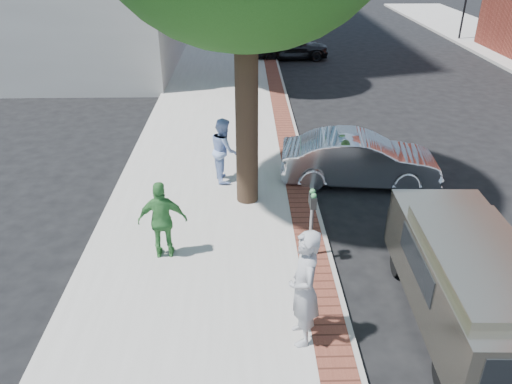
{
  "coord_description": "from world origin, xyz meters",
  "views": [
    {
      "loc": [
        -0.67,
        -8.85,
        6.02
      ],
      "look_at": [
        -0.43,
        0.28,
        1.2
      ],
      "focal_mm": 35.0,
      "sensor_mm": 36.0,
      "label": 1
    }
  ],
  "objects_px": {
    "person_officer": "(224,150)",
    "sedan_silver": "(359,159)",
    "person_green": "(163,220)",
    "person_gray": "(304,288)",
    "van": "(465,276)",
    "bg_car": "(290,46)",
    "parking_meter": "(312,210)"
  },
  "relations": [
    {
      "from": "van",
      "to": "person_gray",
      "type": "bearing_deg",
      "value": -166.18
    },
    {
      "from": "person_officer",
      "to": "sedan_silver",
      "type": "xyz_separation_m",
      "value": [
        3.55,
        0.02,
        -0.32
      ]
    },
    {
      "from": "person_gray",
      "to": "sedan_silver",
      "type": "distance_m",
      "value": 6.27
    },
    {
      "from": "person_officer",
      "to": "van",
      "type": "bearing_deg",
      "value": -153.52
    },
    {
      "from": "bg_car",
      "to": "person_gray",
      "type": "bearing_deg",
      "value": 171.21
    },
    {
      "from": "person_gray",
      "to": "person_officer",
      "type": "distance_m",
      "value": 6.02
    },
    {
      "from": "person_gray",
      "to": "person_green",
      "type": "bearing_deg",
      "value": -138.86
    },
    {
      "from": "sedan_silver",
      "to": "van",
      "type": "relative_size",
      "value": 0.91
    },
    {
      "from": "parking_meter",
      "to": "bg_car",
      "type": "relative_size",
      "value": 0.37
    },
    {
      "from": "person_gray",
      "to": "person_officer",
      "type": "xyz_separation_m",
      "value": [
        -1.41,
        5.85,
        -0.16
      ]
    },
    {
      "from": "parking_meter",
      "to": "bg_car",
      "type": "bearing_deg",
      "value": 86.38
    },
    {
      "from": "parking_meter",
      "to": "sedan_silver",
      "type": "xyz_separation_m",
      "value": [
        1.72,
        3.57,
        -0.53
      ]
    },
    {
      "from": "parking_meter",
      "to": "person_officer",
      "type": "bearing_deg",
      "value": 117.24
    },
    {
      "from": "parking_meter",
      "to": "sedan_silver",
      "type": "distance_m",
      "value": 4.0
    },
    {
      "from": "person_officer",
      "to": "person_green",
      "type": "distance_m",
      "value": 3.63
    },
    {
      "from": "person_green",
      "to": "sedan_silver",
      "type": "xyz_separation_m",
      "value": [
        4.65,
        3.48,
        -0.3
      ]
    },
    {
      "from": "person_gray",
      "to": "bg_car",
      "type": "relative_size",
      "value": 0.5
    },
    {
      "from": "sedan_silver",
      "to": "bg_car",
      "type": "xyz_separation_m",
      "value": [
        -0.59,
        14.4,
        0.01
      ]
    },
    {
      "from": "bg_car",
      "to": "person_officer",
      "type": "bearing_deg",
      "value": 163.97
    },
    {
      "from": "person_gray",
      "to": "van",
      "type": "distance_m",
      "value": 2.86
    },
    {
      "from": "person_gray",
      "to": "person_green",
      "type": "xyz_separation_m",
      "value": [
        -2.51,
        2.39,
        -0.18
      ]
    },
    {
      "from": "parking_meter",
      "to": "sedan_silver",
      "type": "height_order",
      "value": "parking_meter"
    },
    {
      "from": "sedan_silver",
      "to": "van",
      "type": "bearing_deg",
      "value": -167.28
    },
    {
      "from": "person_gray",
      "to": "sedan_silver",
      "type": "bearing_deg",
      "value": 154.76
    },
    {
      "from": "person_green",
      "to": "bg_car",
      "type": "xyz_separation_m",
      "value": [
        4.06,
        17.88,
        -0.29
      ]
    },
    {
      "from": "sedan_silver",
      "to": "person_green",
      "type": "bearing_deg",
      "value": 132.61
    },
    {
      "from": "person_officer",
      "to": "bg_car",
      "type": "distance_m",
      "value": 14.72
    },
    {
      "from": "person_gray",
      "to": "person_green",
      "type": "distance_m",
      "value": 3.47
    },
    {
      "from": "parking_meter",
      "to": "sedan_silver",
      "type": "bearing_deg",
      "value": 64.2
    },
    {
      "from": "person_gray",
      "to": "person_officer",
      "type": "bearing_deg",
      "value": -171.66
    },
    {
      "from": "sedan_silver",
      "to": "parking_meter",
      "type": "bearing_deg",
      "value": 159.96
    },
    {
      "from": "person_gray",
      "to": "person_officer",
      "type": "relative_size",
      "value": 1.2
    }
  ]
}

